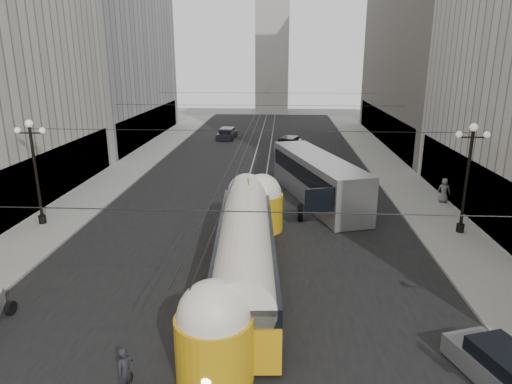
# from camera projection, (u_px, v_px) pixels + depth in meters

# --- Properties ---
(road) EXTENTS (20.00, 85.00, 0.02)m
(road) POSITION_uv_depth(u_px,v_px,m) (259.00, 172.00, 41.39)
(road) COLOR black
(road) RESTS_ON ground
(sidewalk_left) EXTENTS (4.00, 72.00, 0.15)m
(sidewalk_left) POSITION_uv_depth(u_px,v_px,m) (140.00, 161.00, 45.38)
(sidewalk_left) COLOR gray
(sidewalk_left) RESTS_ON ground
(sidewalk_right) EXTENTS (4.00, 72.00, 0.15)m
(sidewalk_right) POSITION_uv_depth(u_px,v_px,m) (384.00, 164.00, 44.04)
(sidewalk_right) COLOR gray
(sidewalk_right) RESTS_ON ground
(rail_left) EXTENTS (0.12, 85.00, 0.04)m
(rail_left) POSITION_uv_depth(u_px,v_px,m) (250.00, 171.00, 41.43)
(rail_left) COLOR gray
(rail_left) RESTS_ON ground
(rail_right) EXTENTS (0.12, 85.00, 0.04)m
(rail_right) POSITION_uv_depth(u_px,v_px,m) (267.00, 172.00, 41.34)
(rail_right) COLOR gray
(rail_right) RESTS_ON ground
(building_left_far) EXTENTS (12.60, 28.60, 28.60)m
(building_left_far) POSITION_uv_depth(u_px,v_px,m) (95.00, 18.00, 53.25)
(building_left_far) COLOR #999999
(building_left_far) RESTS_ON ground
(distant_tower) EXTENTS (6.00, 6.00, 31.36)m
(distant_tower) POSITION_uv_depth(u_px,v_px,m) (273.00, 28.00, 82.56)
(distant_tower) COLOR #B2AFA8
(distant_tower) RESTS_ON ground
(lamppost_left_mid) EXTENTS (1.86, 0.44, 6.37)m
(lamppost_left_mid) POSITION_uv_depth(u_px,v_px,m) (35.00, 166.00, 27.15)
(lamppost_left_mid) COLOR black
(lamppost_left_mid) RESTS_ON sidewalk_left
(lamppost_right_mid) EXTENTS (1.86, 0.44, 6.37)m
(lamppost_right_mid) POSITION_uv_depth(u_px,v_px,m) (468.00, 172.00, 25.74)
(lamppost_right_mid) COLOR black
(lamppost_right_mid) RESTS_ON sidewalk_right
(catenary) EXTENTS (25.00, 72.00, 0.23)m
(catenary) POSITION_uv_depth(u_px,v_px,m) (260.00, 107.00, 38.74)
(catenary) COLOR black
(catenary) RESTS_ON ground
(streetcar) EXTENTS (3.42, 15.93, 3.49)m
(streetcar) POSITION_uv_depth(u_px,v_px,m) (245.00, 247.00, 20.71)
(streetcar) COLOR #C79311
(streetcar) RESTS_ON ground
(city_bus) EXTENTS (6.34, 13.19, 3.23)m
(city_bus) POSITION_uv_depth(u_px,v_px,m) (317.00, 177.00, 32.61)
(city_bus) COLOR #AAACAF
(city_bus) RESTS_ON ground
(sedan_grey) EXTENTS (2.86, 4.36, 1.28)m
(sedan_grey) POSITION_uv_depth(u_px,v_px,m) (505.00, 371.00, 14.27)
(sedan_grey) COLOR slate
(sedan_grey) RESTS_ON ground
(sedan_white_far) EXTENTS (3.18, 4.94, 1.45)m
(sedan_white_far) POSITION_uv_depth(u_px,v_px,m) (289.00, 144.00, 50.86)
(sedan_white_far) COLOR silver
(sedan_white_far) RESTS_ON ground
(sedan_dark_far) EXTENTS (2.21, 4.56, 1.39)m
(sedan_dark_far) POSITION_uv_depth(u_px,v_px,m) (227.00, 134.00, 57.62)
(sedan_dark_far) COLOR black
(sedan_dark_far) RESTS_ON ground
(pedestrian_crossing_a) EXTENTS (0.64, 0.69, 1.59)m
(pedestrian_crossing_a) POSITION_uv_depth(u_px,v_px,m) (126.00, 372.00, 13.91)
(pedestrian_crossing_a) COLOR black
(pedestrian_crossing_a) RESTS_ON ground
(pedestrian_sidewalk_right) EXTENTS (0.95, 0.73, 1.73)m
(pedestrian_sidewalk_right) POSITION_uv_depth(u_px,v_px,m) (444.00, 190.00, 31.98)
(pedestrian_sidewalk_right) COLOR slate
(pedestrian_sidewalk_right) RESTS_ON sidewalk_right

